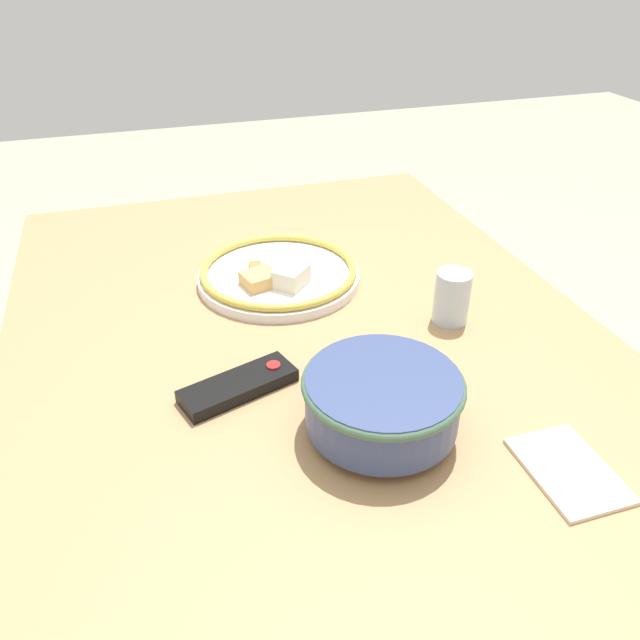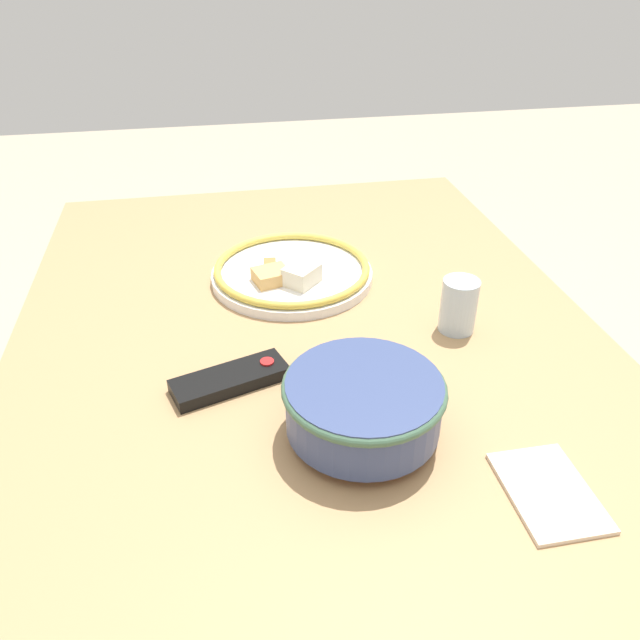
% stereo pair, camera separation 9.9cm
% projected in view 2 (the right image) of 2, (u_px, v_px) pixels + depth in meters
% --- Properties ---
extents(ground_plane, '(8.00, 8.00, 0.00)m').
position_uv_depth(ground_plane, '(315.00, 606.00, 1.39)').
color(ground_plane, '#B7A88E').
extents(dining_table, '(1.41, 0.97, 0.71)m').
position_uv_depth(dining_table, '(313.00, 380.00, 1.05)').
color(dining_table, tan).
rests_on(dining_table, ground_plane).
extents(noodle_bowl, '(0.21, 0.21, 0.09)m').
position_uv_depth(noodle_bowl, '(363.00, 404.00, 0.80)').
color(noodle_bowl, '#384775').
rests_on(noodle_bowl, dining_table).
extents(food_plate, '(0.31, 0.31, 0.05)m').
position_uv_depth(food_plate, '(290.00, 272.00, 1.18)').
color(food_plate, white).
rests_on(food_plate, dining_table).
extents(tv_remote, '(0.11, 0.18, 0.02)m').
position_uv_depth(tv_remote, '(230.00, 379.00, 0.91)').
color(tv_remote, black).
rests_on(tv_remote, dining_table).
extents(drinking_glass, '(0.06, 0.06, 0.09)m').
position_uv_depth(drinking_glass, '(459.00, 306.00, 1.02)').
color(drinking_glass, silver).
rests_on(drinking_glass, dining_table).
extents(folded_napkin, '(0.14, 0.10, 0.01)m').
position_uv_depth(folded_napkin, '(549.00, 492.00, 0.74)').
color(folded_napkin, beige).
rests_on(folded_napkin, dining_table).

